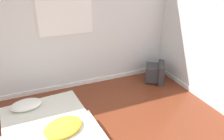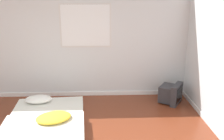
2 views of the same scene
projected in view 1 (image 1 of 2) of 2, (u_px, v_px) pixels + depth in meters
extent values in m
cube|color=silver|center=(46.00, 29.00, 4.04)|extent=(7.59, 0.06, 2.60)
cube|color=white|center=(54.00, 88.00, 4.54)|extent=(7.59, 0.02, 0.09)
cube|color=silver|center=(65.00, 12.00, 4.02)|extent=(1.09, 0.01, 0.94)
cube|color=white|center=(65.00, 12.00, 4.02)|extent=(1.02, 0.01, 0.87)
cube|color=silver|center=(52.00, 137.00, 3.21)|extent=(1.46, 2.18, 0.14)
ellipsoid|color=white|center=(26.00, 105.00, 3.71)|extent=(0.55, 0.38, 0.14)
ellipsoid|color=yellow|center=(63.00, 127.00, 3.17)|extent=(0.71, 0.64, 0.11)
cube|color=#333338|center=(152.00, 73.00, 4.88)|extent=(0.45, 0.49, 0.34)
cube|color=#333338|center=(161.00, 73.00, 4.84)|extent=(0.37, 0.48, 0.43)
cube|color=black|center=(164.00, 72.00, 4.83)|extent=(0.22, 0.35, 0.31)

